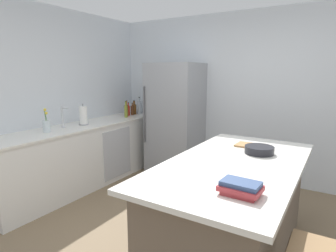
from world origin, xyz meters
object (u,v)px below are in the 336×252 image
object	(u,v)px
vinegar_bottle	(127,110)
cookbook_stack	(241,188)
syrup_bottle	(132,110)
olive_oil_bottle	(126,111)
refrigerator	(175,119)
cutting_board	(253,146)
flower_vase	(46,125)
paper_towel_roll	(83,116)
whiskey_bottle	(134,109)
mixing_bowl	(259,150)
kitchen_island	(233,209)
hot_sauce_bottle	(129,110)
soda_bottle	(139,107)
sink_faucet	(63,117)

from	to	relation	value
vinegar_bottle	cookbook_stack	world-z (taller)	vinegar_bottle
syrup_bottle	olive_oil_bottle	bearing A→B (deg)	-72.56
refrigerator	cutting_board	size ratio (longest dim) A/B	5.24
flower_vase	paper_towel_roll	distance (m)	0.62
cookbook_stack	vinegar_bottle	bearing A→B (deg)	142.20
flower_vase	whiskey_bottle	xyz separation A→B (m)	(-0.04, 1.85, 0.00)
mixing_bowl	cutting_board	world-z (taller)	mixing_bowl
refrigerator	syrup_bottle	xyz separation A→B (m)	(-0.87, -0.05, 0.10)
kitchen_island	paper_towel_roll	bearing A→B (deg)	168.95
hot_sauce_bottle	vinegar_bottle	world-z (taller)	vinegar_bottle
refrigerator	mixing_bowl	world-z (taller)	refrigerator
paper_towel_roll	syrup_bottle	size ratio (longest dim) A/B	1.40
paper_towel_roll	olive_oil_bottle	xyz separation A→B (m)	(0.08, 0.86, -0.02)
kitchen_island	soda_bottle	world-z (taller)	soda_bottle
refrigerator	kitchen_island	bearing A→B (deg)	-46.46
soda_bottle	vinegar_bottle	distance (m)	0.37
sink_faucet	paper_towel_roll	world-z (taller)	paper_towel_roll
olive_oil_bottle	mixing_bowl	xyz separation A→B (m)	(2.49, -0.97, -0.09)
syrup_bottle	cookbook_stack	world-z (taller)	syrup_bottle
refrigerator	vinegar_bottle	distance (m)	0.89
hot_sauce_bottle	cutting_board	world-z (taller)	hot_sauce_bottle
kitchen_island	whiskey_bottle	world-z (taller)	whiskey_bottle
refrigerator	olive_oil_bottle	size ratio (longest dim) A/B	6.44
sink_faucet	cookbook_stack	size ratio (longest dim) A/B	1.12
whiskey_bottle	cutting_board	distance (m)	2.73
hot_sauce_bottle	olive_oil_bottle	distance (m)	0.21
refrigerator	sink_faucet	xyz separation A→B (m)	(-0.92, -1.50, 0.17)
paper_towel_roll	mixing_bowl	world-z (taller)	paper_towel_roll
soda_bottle	cookbook_stack	world-z (taller)	soda_bottle
syrup_bottle	paper_towel_roll	bearing A→B (deg)	-89.56
paper_towel_roll	cookbook_stack	bearing A→B (deg)	-22.45
flower_vase	cutting_board	size ratio (longest dim) A/B	0.89
sink_faucet	hot_sauce_bottle	size ratio (longest dim) A/B	1.26
kitchen_island	sink_faucet	distance (m)	2.59
kitchen_island	syrup_bottle	bearing A→B (deg)	146.59
refrigerator	hot_sauce_bottle	world-z (taller)	refrigerator
sink_faucet	vinegar_bottle	distance (m)	1.28
whiskey_bottle	syrup_bottle	xyz separation A→B (m)	(0.03, -0.09, -0.01)
flower_vase	paper_towel_roll	world-z (taller)	paper_towel_roll
flower_vase	vinegar_bottle	xyz separation A→B (m)	(0.01, 1.58, 0.01)
kitchen_island	vinegar_bottle	distance (m)	2.89
cookbook_stack	cutting_board	size ratio (longest dim) A/B	0.77
soda_bottle	cutting_board	xyz separation A→B (m)	(2.44, -1.22, -0.13)
cookbook_stack	cutting_board	world-z (taller)	cookbook_stack
syrup_bottle	mixing_bowl	bearing A→B (deg)	-25.87
olive_oil_bottle	mixing_bowl	size ratio (longest dim) A/B	1.03
kitchen_island	cutting_board	world-z (taller)	cutting_board
paper_towel_roll	cookbook_stack	size ratio (longest dim) A/B	1.16
cookbook_stack	soda_bottle	bearing A→B (deg)	137.71
soda_bottle	mixing_bowl	size ratio (longest dim) A/B	1.12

